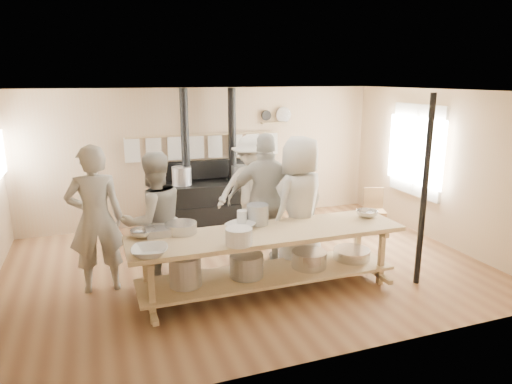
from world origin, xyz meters
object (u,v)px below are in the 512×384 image
roasting_pan (163,231)px  cook_center (300,205)px  stove (211,199)px  chair (374,219)px  cook_by_window (252,188)px  cook_far_left (96,219)px  cook_right (267,200)px  cook_left (154,221)px  prep_table (267,255)px

roasting_pan → cook_center: bearing=5.5°
stove → chair: bearing=-26.0°
cook_by_window → roasting_pan: size_ratio=4.23×
stove → cook_far_left: (-2.09, -2.19, 0.47)m
cook_center → cook_by_window: 1.52m
cook_center → cook_right: size_ratio=0.99×
cook_center → cook_right: bearing=-73.4°
chair → roasting_pan: (-4.06, -1.33, 0.66)m
cook_left → cook_center: 2.06m
stove → cook_center: (0.70, -2.50, 0.48)m
prep_table → cook_by_window: (0.49, 2.03, 0.40)m
cook_left → roasting_pan: (0.06, -0.38, -0.03)m
roasting_pan → cook_right: bearing=19.5°
prep_table → cook_left: cook_left is taller
chair → cook_left: bearing=-145.5°
roasting_pan → cook_left: bearing=99.0°
chair → roasting_pan: 4.33m
cook_center → cook_left: bearing=-31.8°
chair → cook_right: bearing=-141.3°
stove → prep_table: 3.02m
cook_left → stove: bearing=-136.9°
cook_by_window → chair: size_ratio=2.33×
stove → cook_center: stove is taller
stove → cook_right: (0.34, -2.11, 0.48)m
prep_table → cook_far_left: 2.29m
cook_left → cook_right: 1.70m
stove → prep_table: bearing=-90.0°
prep_table → cook_right: (0.34, 0.91, 0.48)m
prep_table → roasting_pan: roasting_pan is taller
cook_center → stove: bearing=-101.0°
cook_by_window → cook_center: bearing=-67.1°
cook_by_window → chair: cook_by_window is taller
prep_table → cook_right: size_ratio=1.79×
cook_left → cook_center: cook_center is taller
cook_far_left → chair: 4.99m
chair → stove: bearing=175.4°
cook_center → cook_right: 0.53m
cook_far_left → cook_center: 2.80m
prep_table → roasting_pan: (-1.29, 0.33, 0.38)m
prep_table → stove: bearing=90.0°
stove → cook_by_window: stove is taller
cook_right → chair: (2.43, 0.76, -0.77)m
cook_by_window → cook_left: bearing=-129.4°
cook_right → roasting_pan: size_ratio=4.63×
stove → roasting_pan: (-1.29, -2.69, 0.38)m
stove → prep_table: size_ratio=0.72×
cook_left → cook_by_window: size_ratio=1.01×
cook_far_left → cook_by_window: bearing=-155.3°
prep_table → cook_right: 1.08m
stove → cook_right: size_ratio=1.29×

